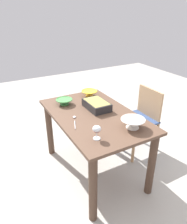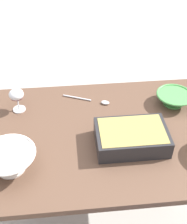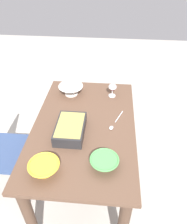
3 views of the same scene
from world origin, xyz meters
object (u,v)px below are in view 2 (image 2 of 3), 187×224
(casserole_dish, at_px, (132,137))
(serving_bowl, at_px, (174,98))
(serving_spoon, at_px, (95,101))
(wine_glass, at_px, (17,96))
(mixing_bowl, at_px, (9,160))
(dining_table, at_px, (104,153))

(casserole_dish, xyz_separation_m, serving_bowl, (-0.28, -0.27, -0.01))
(serving_bowl, height_order, serving_spoon, serving_bowl)
(wine_glass, distance_m, serving_spoon, 0.41)
(mixing_bowl, bearing_deg, dining_table, -157.34)
(wine_glass, bearing_deg, dining_table, 153.49)
(dining_table, height_order, serving_bowl, serving_bowl)
(dining_table, bearing_deg, serving_bowl, -155.12)
(mixing_bowl, height_order, serving_bowl, mixing_bowl)
(dining_table, xyz_separation_m, serving_bowl, (-0.39, -0.18, 0.19))
(mixing_bowl, bearing_deg, casserole_dish, -170.70)
(casserole_dish, bearing_deg, mixing_bowl, 9.30)
(dining_table, distance_m, serving_spoon, 0.28)
(serving_bowl, distance_m, serving_spoon, 0.41)
(mixing_bowl, xyz_separation_m, serving_spoon, (-0.40, -0.41, -0.05))
(dining_table, distance_m, serving_bowl, 0.46)
(casserole_dish, xyz_separation_m, serving_spoon, (0.13, -0.33, -0.04))
(casserole_dish, relative_size, mixing_bowl, 1.41)
(mixing_bowl, bearing_deg, serving_spoon, -133.88)
(wine_glass, distance_m, casserole_dish, 0.61)
(wine_glass, distance_m, mixing_bowl, 0.39)
(serving_bowl, bearing_deg, dining_table, 24.88)
(dining_table, distance_m, wine_glass, 0.53)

